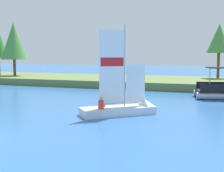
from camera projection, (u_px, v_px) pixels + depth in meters
shore_bank at (135, 81)px, 37.57m from camera, size 80.00×12.05×0.83m
shoreline_tree_midleft at (14, 41)px, 41.31m from camera, size 3.52×3.52×7.24m
shoreline_tree_centre at (219, 39)px, 36.93m from camera, size 2.97×2.97×6.63m
sailboat at (130, 107)px, 18.62m from camera, size 4.73×4.47×5.87m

